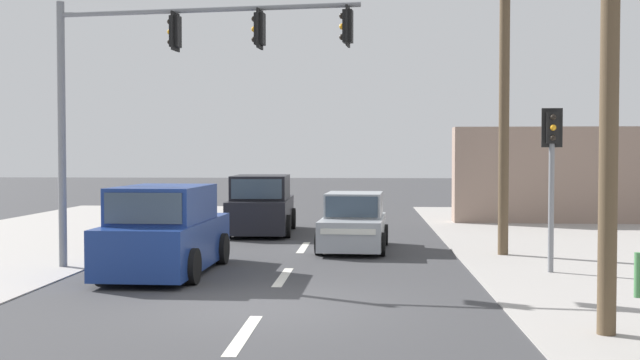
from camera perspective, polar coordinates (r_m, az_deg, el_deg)
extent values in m
plane|color=#3A3A3D|center=(12.85, -4.34, -9.56)|extent=(140.00, 140.00, 0.00)
cube|color=silver|center=(10.92, -5.82, -11.61)|extent=(0.20, 2.40, 0.01)
cube|color=silver|center=(15.78, -2.82, -7.39)|extent=(0.20, 2.40, 0.01)
cube|color=silver|center=(20.70, -1.27, -5.16)|extent=(0.20, 2.40, 0.01)
cylinder|color=brown|center=(19.67, 13.88, 9.69)|extent=(0.26, 0.26, 10.46)
cylinder|color=slate|center=(17.90, -19.08, 3.24)|extent=(0.18, 0.18, 6.00)
cylinder|color=slate|center=(16.79, -8.76, 12.69)|extent=(6.77, 0.89, 0.11)
cube|color=black|center=(16.95, -10.97, 11.03)|extent=(0.23, 0.28, 0.68)
cube|color=black|center=(16.95, -10.97, 11.03)|extent=(0.09, 0.44, 0.84)
sphere|color=black|center=(17.02, -11.36, 11.74)|extent=(0.13, 0.13, 0.13)
sphere|color=orange|center=(16.99, -11.35, 11.01)|extent=(0.13, 0.13, 0.13)
sphere|color=black|center=(16.95, -11.35, 10.27)|extent=(0.13, 0.13, 0.13)
cube|color=black|center=(16.37, -4.61, 11.39)|extent=(0.23, 0.28, 0.68)
cube|color=black|center=(16.37, -4.61, 11.39)|extent=(0.09, 0.44, 0.84)
sphere|color=black|center=(16.43, -5.03, 12.13)|extent=(0.13, 0.13, 0.13)
sphere|color=orange|center=(16.40, -5.03, 11.37)|extent=(0.13, 0.13, 0.13)
sphere|color=black|center=(16.36, -5.02, 10.61)|extent=(0.13, 0.13, 0.13)
cube|color=black|center=(15.99, 2.14, 11.62)|extent=(0.23, 0.28, 0.68)
cube|color=black|center=(15.99, 2.14, 11.62)|extent=(0.09, 0.44, 0.84)
sphere|color=black|center=(16.05, 1.70, 12.38)|extent=(0.13, 0.13, 0.13)
sphere|color=orange|center=(16.01, 1.70, 11.61)|extent=(0.13, 0.13, 0.13)
sphere|color=black|center=(15.97, 1.70, 10.83)|extent=(0.13, 0.13, 0.13)
cylinder|color=slate|center=(16.87, 17.20, -2.09)|extent=(0.12, 0.12, 2.80)
cube|color=black|center=(16.84, 17.26, 3.82)|extent=(0.27, 0.21, 0.68)
cube|color=black|center=(16.84, 17.26, 3.82)|extent=(0.44, 0.05, 0.84)
sphere|color=black|center=(16.73, 17.35, 4.59)|extent=(0.13, 0.13, 0.13)
sphere|color=orange|center=(16.72, 17.35, 3.84)|extent=(0.13, 0.13, 0.13)
sphere|color=black|center=(16.71, 17.34, 3.08)|extent=(0.13, 0.13, 0.13)
cube|color=gray|center=(29.95, 21.60, 0.34)|extent=(12.00, 1.00, 3.60)
cube|color=#A3A8AD|center=(20.15, 2.57, -3.91)|extent=(1.80, 3.68, 0.76)
cube|color=#A3A8AD|center=(20.39, 2.63, -1.87)|extent=(1.59, 1.98, 0.64)
cube|color=#384756|center=(19.42, 2.42, -2.06)|extent=(1.36, 0.14, 0.54)
cube|color=#384756|center=(21.35, 2.83, -1.70)|extent=(1.33, 0.14, 0.51)
cube|color=white|center=(18.32, 2.14, -3.95)|extent=(1.36, 0.12, 0.14)
cylinder|color=black|center=(19.02, 4.73, -4.90)|extent=(0.21, 0.61, 0.60)
cylinder|color=black|center=(19.14, -0.08, -4.85)|extent=(0.21, 0.61, 0.60)
cylinder|color=black|center=(21.23, 4.95, -4.18)|extent=(0.21, 0.61, 0.60)
cylinder|color=black|center=(21.35, 0.64, -4.14)|extent=(0.21, 0.61, 0.60)
cube|color=black|center=(24.51, -4.47, -2.58)|extent=(2.03, 4.57, 1.00)
cube|color=black|center=(24.26, -4.52, -0.54)|extent=(1.83, 2.77, 0.76)
cube|color=#384756|center=(25.62, -4.22, -0.41)|extent=(1.58, 0.13, 0.65)
cube|color=#384756|center=(22.90, -4.86, -0.69)|extent=(1.55, 0.12, 0.61)
cube|color=white|center=(26.75, -3.99, -1.71)|extent=(1.56, 0.11, 0.14)
cylinder|color=black|center=(26.02, -6.18, -2.93)|extent=(0.25, 0.73, 0.72)
cylinder|color=black|center=(25.85, -2.13, -2.95)|extent=(0.25, 0.73, 0.72)
cylinder|color=black|center=(23.27, -7.07, -3.51)|extent=(0.25, 0.73, 0.72)
cylinder|color=black|center=(23.08, -2.53, -3.54)|extent=(0.25, 0.73, 0.72)
cube|color=navy|center=(16.58, -11.61, -4.77)|extent=(1.93, 4.53, 1.00)
cube|color=navy|center=(16.31, -11.83, -1.78)|extent=(1.77, 2.73, 0.76)
cube|color=#384756|center=(17.63, -10.56, -1.50)|extent=(1.58, 0.09, 0.65)
cube|color=#384756|center=(15.00, -13.32, -2.11)|extent=(1.55, 0.09, 0.61)
cube|color=white|center=(18.73, -9.66, -3.30)|extent=(1.56, 0.07, 0.14)
cylinder|color=black|center=(18.21, -13.16, -5.06)|extent=(0.23, 0.72, 0.72)
cylinder|color=black|center=(17.73, -7.47, -5.21)|extent=(0.23, 0.72, 0.72)
cylinder|color=black|center=(15.60, -16.32, -6.25)|extent=(0.23, 0.72, 0.72)
cylinder|color=black|center=(15.04, -9.72, -6.50)|extent=(0.23, 0.72, 0.72)
cylinder|color=#47844C|center=(9.78, 23.07, -6.68)|extent=(0.09, 0.09, 0.54)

